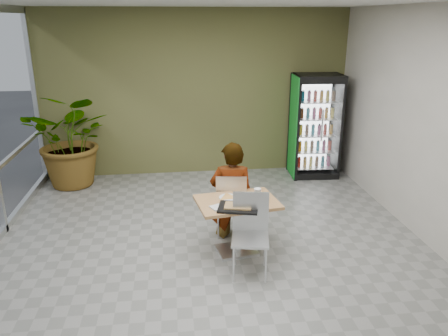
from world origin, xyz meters
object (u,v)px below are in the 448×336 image
Objects in this scene: beverage_fridge at (315,126)px; chair_far at (231,201)px; chair_near at (250,227)px; seated_woman at (232,200)px; cafeteria_tray at (238,208)px; soda_cup at (257,195)px; dining_table at (237,216)px; potted_plant at (73,140)px.

chair_far is at bearing -125.87° from beverage_fridge.
seated_woman is (-0.10, 0.94, -0.03)m from chair_near.
chair_near is 0.59× the size of seated_woman.
cafeteria_tray is at bearing -119.14° from beverage_fridge.
beverage_fridge is at bearing 59.45° from soda_cup.
chair_far is 0.73m from cafeteria_tray.
soda_cup is (0.26, -0.53, 0.28)m from seated_woman.
cafeteria_tray is (-0.03, -0.25, 0.23)m from dining_table.
cafeteria_tray is at bearing 97.37° from chair_far.
soda_cup is 0.36m from cafeteria_tray.
dining_table is at bearing 100.19° from chair_far.
seated_woman reaches higher than chair_far.
dining_table is 2.30× the size of cafeteria_tray.
cafeteria_tray is 4.06m from potted_plant.
chair_near is at bearing -57.39° from cafeteria_tray.
beverage_fridge is (1.72, 2.92, 0.17)m from soda_cup.
dining_table is 0.67× the size of seated_woman.
beverage_fridge is at bearing 57.35° from cafeteria_tray.
chair_near is 0.57× the size of potted_plant.
chair_far is 5.62× the size of soda_cup.
seated_woman is 0.66m from soda_cup.
chair_far reaches higher than dining_table.
potted_plant is at bearing 132.43° from dining_table.
chair_far is at bearing 91.97° from dining_table.
chair_near is 0.50m from soda_cup.
seated_woman reaches higher than chair_near.
soda_cup is at bearing -45.19° from potted_plant.
dining_table is 3.53m from beverage_fridge.
seated_woman is at bearing 90.13° from dining_table.
beverage_fridge is (2.01, 3.14, 0.24)m from cafeteria_tray.
seated_woman is at bearing 88.11° from cafeteria_tray.
seated_woman is 3.46× the size of cafeteria_tray.
cafeteria_tray is at bearing 96.33° from seated_woman.
cafeteria_tray is 0.28× the size of potted_plant.
beverage_fridge reaches higher than seated_woman.
dining_table is 0.45m from chair_far.
dining_table is 0.34m from cafeteria_tray.
soda_cup is (0.26, -0.03, 0.30)m from dining_table.
potted_plant is (-2.62, 2.87, 0.35)m from dining_table.
seated_woman reaches higher than soda_cup.
chair_far is at bearing -42.84° from potted_plant.
cafeteria_tray is at bearing -95.96° from dining_table.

